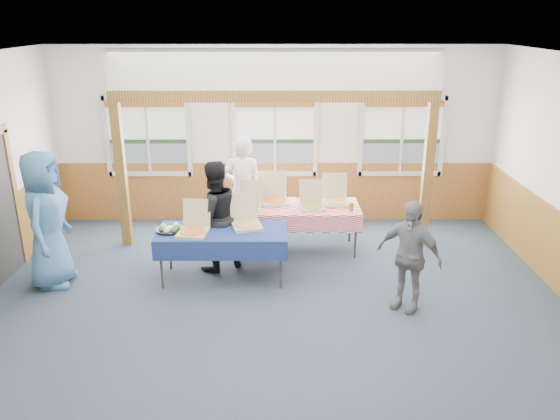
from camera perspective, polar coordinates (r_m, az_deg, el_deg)
The scene contains 25 objects.
floor at distance 7.27m, azimuth -0.67°, elevation -10.67°, with size 8.00×8.00×0.00m, color #283642.
ceiling at distance 6.29m, azimuth -0.79°, elevation 15.37°, with size 8.00×8.00×0.00m, color white.
wall_back at distance 9.99m, azimuth -0.54°, elevation 7.73°, with size 8.00×8.00×0.00m, color silver.
wall_front at distance 3.46m, azimuth -1.27°, elevation -17.19°, with size 8.00×8.00×0.00m, color silver.
wainscot_back at distance 10.23m, azimuth -0.52°, elevation 1.94°, with size 7.98×0.05×1.10m, color brown.
window_left at distance 10.21m, azimuth -13.69°, elevation 7.89°, with size 1.56×0.10×1.46m.
window_mid at distance 9.93m, azimuth -0.54°, elevation 8.13°, with size 1.56×0.10×1.46m.
window_right at distance 10.18m, azimuth 12.65°, elevation 7.94°, with size 1.56×0.10×1.46m.
post_left at distance 9.28m, azimuth -16.23°, elevation 3.45°, with size 0.15×0.15×2.40m, color brown.
post_right at distance 9.25m, azimuth 15.14°, elevation 3.50°, with size 0.15×0.15×2.40m, color brown.
cross_beam at distance 8.65m, azimuth -0.61°, elevation 11.84°, with size 5.15×0.18×0.18m, color brown.
table_left at distance 7.90m, azimuth -6.05°, elevation -2.53°, with size 2.01×1.31×0.76m.
table_right at distance 8.85m, azimuth 1.75°, elevation 0.09°, with size 2.11×1.08×0.76m.
pizza_box_a at distance 7.80m, azimuth -9.04°, elevation -1.98°, with size 0.46×0.54×0.44m.
pizza_box_b at distance 7.97m, azimuth -3.54°, elevation -1.28°, with size 0.52×0.58×0.45m.
pizza_box_c at distance 8.72m, azimuth -3.14°, elevation 0.59°, with size 0.40×0.47×0.41m.
pizza_box_d at distance 8.98m, azimuth -0.54°, elevation 1.23°, with size 0.48×0.57×0.47m.
pizza_box_e at distance 8.75m, azimuth 3.39°, elevation 0.64°, with size 0.42×0.49×0.41m.
pizza_box_f at distance 8.99m, azimuth 5.86°, elevation 1.12°, with size 0.43×0.52×0.45m.
veggie_tray at distance 7.98m, azimuth -11.44°, elevation -1.92°, with size 0.41×0.41×0.09m.
drink_glass at distance 8.64m, azimuth 7.46°, elevation 0.34°, with size 0.07×0.07×0.15m, color #925B18.
woman_white at distance 9.06m, azimuth -3.92°, elevation 2.03°, with size 0.68×0.44×1.85m, color white.
woman_black at distance 8.18m, azimuth -6.93°, elevation -0.66°, with size 0.82×0.64×1.69m, color black.
man_blue at distance 8.27m, azimuth -23.24°, elevation -0.94°, with size 0.96×0.63×1.97m, color teal.
person_grey at distance 7.25m, azimuth 13.31°, elevation -4.67°, with size 0.88×0.37×1.50m, color slate.
Camera 1 is at (0.07, -6.27, 3.68)m, focal length 35.00 mm.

